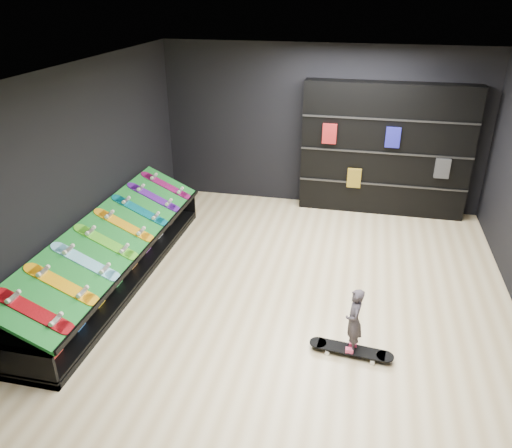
% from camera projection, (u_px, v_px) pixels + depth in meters
% --- Properties ---
extents(floor, '(6.00, 7.00, 0.01)m').
position_uv_depth(floor, '(288.00, 299.00, 6.87)').
color(floor, beige).
rests_on(floor, ground).
extents(ceiling, '(6.00, 7.00, 0.01)m').
position_uv_depth(ceiling, '(296.00, 75.00, 5.56)').
color(ceiling, white).
rests_on(ceiling, ground).
extents(wall_back, '(6.00, 0.02, 3.00)m').
position_uv_depth(wall_back, '(321.00, 127.00, 9.29)').
color(wall_back, black).
rests_on(wall_back, ground).
extents(wall_front, '(6.00, 0.02, 3.00)m').
position_uv_depth(wall_front, '(206.00, 409.00, 3.14)').
color(wall_front, black).
rests_on(wall_front, ground).
extents(wall_left, '(0.02, 7.00, 3.00)m').
position_uv_depth(wall_left, '(74.00, 180.00, 6.80)').
color(wall_left, black).
rests_on(wall_left, ground).
extents(display_rack, '(0.90, 4.50, 0.50)m').
position_uv_depth(display_rack, '(116.00, 263.00, 7.26)').
color(display_rack, black).
rests_on(display_rack, ground).
extents(turf_ramp, '(0.92, 4.50, 0.46)m').
position_uv_depth(turf_ramp, '(115.00, 235.00, 7.05)').
color(turf_ramp, '#0F611C').
rests_on(turf_ramp, display_rack).
extents(back_shelving, '(3.00, 0.35, 2.40)m').
position_uv_depth(back_shelving, '(385.00, 150.00, 9.03)').
color(back_shelving, black).
rests_on(back_shelving, ground).
extents(floor_skateboard, '(1.00, 0.31, 0.09)m').
position_uv_depth(floor_skateboard, '(351.00, 352.00, 5.81)').
color(floor_skateboard, black).
rests_on(floor_skateboard, ground).
extents(child, '(0.15, 0.19, 0.48)m').
position_uv_depth(child, '(353.00, 332.00, 5.69)').
color(child, black).
rests_on(child, floor_skateboard).
extents(display_board_0, '(0.93, 0.22, 0.50)m').
position_uv_depth(display_board_0, '(34.00, 311.00, 5.36)').
color(display_board_0, red).
rests_on(display_board_0, turf_ramp).
extents(display_board_1, '(0.93, 0.22, 0.50)m').
position_uv_depth(display_board_1, '(62.00, 284.00, 5.84)').
color(display_board_1, yellow).
rests_on(display_board_1, turf_ramp).
extents(display_board_2, '(0.93, 0.22, 0.50)m').
position_uv_depth(display_board_2, '(86.00, 262.00, 6.32)').
color(display_board_2, '#0CB2E5').
rests_on(display_board_2, turf_ramp).
extents(display_board_3, '(0.93, 0.22, 0.50)m').
position_uv_depth(display_board_3, '(106.00, 242.00, 6.79)').
color(display_board_3, green).
rests_on(display_board_3, turf_ramp).
extents(display_board_4, '(0.93, 0.22, 0.50)m').
position_uv_depth(display_board_4, '(124.00, 225.00, 7.27)').
color(display_board_4, orange).
rests_on(display_board_4, turf_ramp).
extents(display_board_5, '(0.93, 0.22, 0.50)m').
position_uv_depth(display_board_5, '(140.00, 210.00, 7.75)').
color(display_board_5, '#0C8C99').
rests_on(display_board_5, turf_ramp).
extents(display_board_6, '(0.93, 0.22, 0.50)m').
position_uv_depth(display_board_6, '(154.00, 197.00, 8.23)').
color(display_board_6, purple).
rests_on(display_board_6, turf_ramp).
extents(display_board_7, '(0.93, 0.22, 0.50)m').
position_uv_depth(display_board_7, '(166.00, 185.00, 8.70)').
color(display_board_7, '#E5198C').
rests_on(display_board_7, turf_ramp).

